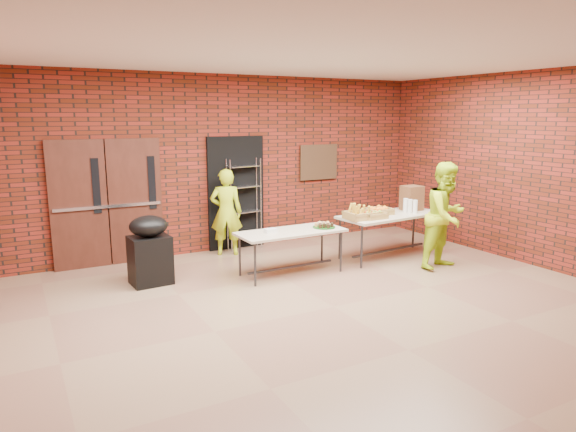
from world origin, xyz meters
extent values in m
cube|color=brown|center=(0.00, 0.00, -0.02)|extent=(8.00, 7.00, 0.04)
cube|color=silver|center=(0.00, 0.00, 3.22)|extent=(8.00, 7.00, 0.04)
cube|color=maroon|center=(0.00, 3.52, 1.60)|extent=(8.00, 0.04, 3.20)
cube|color=maroon|center=(4.02, 0.00, 1.60)|extent=(0.04, 7.00, 3.20)
cube|color=#441D13|center=(-2.65, 3.44, 1.05)|extent=(0.88, 0.08, 2.10)
cube|color=#441D13|center=(-1.75, 3.44, 1.05)|extent=(0.88, 0.08, 2.10)
cube|color=black|center=(-2.37, 3.39, 1.35)|extent=(0.12, 0.02, 0.90)
cube|color=black|center=(-1.47, 3.39, 1.35)|extent=(0.12, 0.02, 0.90)
cube|color=#B7B7BF|center=(-2.20, 3.38, 1.00)|extent=(1.70, 0.04, 0.05)
cube|color=black|center=(0.10, 3.46, 1.05)|extent=(1.10, 0.06, 2.10)
cube|color=#3C2818|center=(1.90, 3.45, 1.55)|extent=(0.85, 0.04, 0.70)
cube|color=tan|center=(0.21, 1.53, 0.68)|extent=(1.71, 0.73, 0.04)
cube|color=#313137|center=(0.21, 1.53, 0.11)|extent=(1.51, 0.06, 0.03)
cylinder|color=#313137|center=(-0.55, 1.81, 0.33)|extent=(0.03, 0.03, 0.66)
cylinder|color=#313137|center=(0.96, 1.81, 0.33)|extent=(0.03, 0.03, 0.66)
cylinder|color=#313137|center=(-0.55, 1.25, 0.33)|extent=(0.03, 0.03, 0.66)
cylinder|color=#313137|center=(0.96, 1.25, 0.33)|extent=(0.03, 0.03, 0.66)
cube|color=tan|center=(2.21, 1.56, 0.76)|extent=(1.95, 0.95, 0.04)
cube|color=#313137|center=(2.21, 1.56, 0.13)|extent=(1.68, 0.19, 0.03)
cylinder|color=#313137|center=(1.37, 1.87, 0.37)|extent=(0.04, 0.04, 0.74)
cylinder|color=#313137|center=(3.05, 1.87, 0.37)|extent=(0.04, 0.04, 0.74)
cylinder|color=#313137|center=(1.37, 1.24, 0.37)|extent=(0.04, 0.04, 0.74)
cylinder|color=#313137|center=(3.05, 1.24, 0.37)|extent=(0.04, 0.04, 0.74)
cube|color=#A47D42|center=(1.51, 1.47, 0.82)|extent=(0.50, 0.39, 0.08)
cube|color=#A47D42|center=(2.01, 1.63, 0.81)|extent=(0.44, 0.34, 0.07)
cube|color=#A47D42|center=(1.70, 1.39, 0.81)|extent=(0.40, 0.31, 0.06)
cylinder|color=#144813|center=(0.79, 1.48, 0.71)|extent=(0.36, 0.36, 0.01)
cube|color=silver|center=(-0.13, 1.57, 0.73)|extent=(0.18, 0.12, 0.06)
cube|color=brown|center=(2.79, 1.68, 1.00)|extent=(0.34, 0.30, 0.44)
cylinder|color=silver|center=(2.56, 1.46, 0.90)|extent=(0.08, 0.08, 0.25)
cylinder|color=silver|center=(2.62, 1.40, 0.90)|extent=(0.08, 0.08, 0.24)
cylinder|color=silver|center=(2.54, 1.56, 0.90)|extent=(0.08, 0.08, 0.25)
cube|color=black|center=(-1.86, 2.10, 0.36)|extent=(0.60, 0.50, 0.72)
ellipsoid|color=black|center=(-1.86, 2.10, 0.88)|extent=(0.59, 0.51, 0.31)
imported|color=#B7DC18|center=(-0.25, 3.10, 0.78)|extent=(0.67, 0.56, 1.55)
imported|color=#B7DC18|center=(2.59, 0.63, 0.87)|extent=(0.95, 0.80, 1.74)
camera|label=1|loc=(-3.58, -5.31, 2.47)|focal=32.00mm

